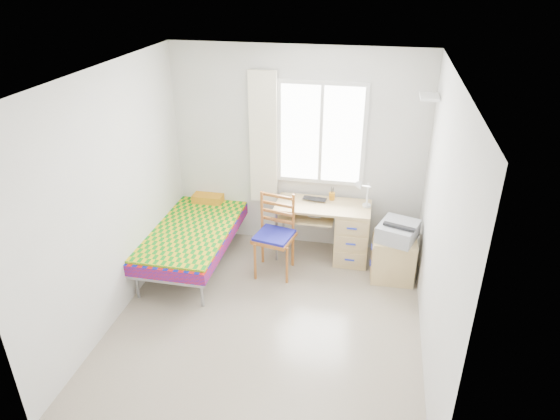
# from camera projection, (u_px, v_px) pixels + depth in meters

# --- Properties ---
(floor) EXTENTS (3.50, 3.50, 0.00)m
(floor) POSITION_uv_depth(u_px,v_px,m) (267.00, 320.00, 5.35)
(floor) COLOR #BCAD93
(floor) RESTS_ON ground
(ceiling) EXTENTS (3.50, 3.50, 0.00)m
(ceiling) POSITION_uv_depth(u_px,v_px,m) (264.00, 75.00, 4.18)
(ceiling) COLOR white
(ceiling) RESTS_ON wall_back
(wall_back) EXTENTS (3.20, 0.00, 3.20)m
(wall_back) POSITION_uv_depth(u_px,v_px,m) (297.00, 151.00, 6.30)
(wall_back) COLOR silver
(wall_back) RESTS_ON ground
(wall_left) EXTENTS (0.00, 3.50, 3.50)m
(wall_left) POSITION_uv_depth(u_px,v_px,m) (112.00, 198.00, 5.05)
(wall_left) COLOR silver
(wall_left) RESTS_ON ground
(wall_right) EXTENTS (0.00, 3.50, 3.50)m
(wall_right) POSITION_uv_depth(u_px,v_px,m) (439.00, 229.00, 4.48)
(wall_right) COLOR silver
(wall_right) RESTS_ON ground
(window) EXTENTS (1.10, 0.04, 1.30)m
(window) POSITION_uv_depth(u_px,v_px,m) (321.00, 134.00, 6.11)
(window) COLOR white
(window) RESTS_ON wall_back
(curtain) EXTENTS (0.35, 0.05, 1.70)m
(curtain) POSITION_uv_depth(u_px,v_px,m) (263.00, 139.00, 6.24)
(curtain) COLOR white
(curtain) RESTS_ON wall_back
(floating_shelf) EXTENTS (0.20, 0.32, 0.03)m
(floating_shelf) POSITION_uv_depth(u_px,v_px,m) (430.00, 97.00, 5.34)
(floating_shelf) COLOR white
(floating_shelf) RESTS_ON wall_right
(bed) EXTENTS (0.97, 2.04, 0.88)m
(bed) POSITION_uv_depth(u_px,v_px,m) (198.00, 228.00, 6.31)
(bed) COLOR #95979E
(bed) RESTS_ON floor
(desk) EXTENTS (1.18, 0.54, 0.74)m
(desk) POSITION_uv_depth(u_px,v_px,m) (347.00, 231.00, 6.29)
(desk) COLOR tan
(desk) RESTS_ON floor
(chair) EXTENTS (0.51, 0.51, 1.00)m
(chair) POSITION_uv_depth(u_px,v_px,m) (276.00, 230.00, 5.98)
(chair) COLOR #AA5E21
(chair) RESTS_ON floor
(cabinet) EXTENTS (0.52, 0.46, 0.54)m
(cabinet) POSITION_uv_depth(u_px,v_px,m) (393.00, 258.00, 5.96)
(cabinet) COLOR tan
(cabinet) RESTS_ON floor
(printer) EXTENTS (0.53, 0.57, 0.20)m
(printer) POSITION_uv_depth(u_px,v_px,m) (398.00, 231.00, 5.79)
(printer) COLOR #B1B2B9
(printer) RESTS_ON cabinet
(laptop) EXTENTS (0.32, 0.23, 0.02)m
(laptop) POSITION_uv_depth(u_px,v_px,m) (314.00, 201.00, 6.28)
(laptop) COLOR black
(laptop) RESTS_ON desk
(pen_cup) EXTENTS (0.08, 0.08, 0.09)m
(pen_cup) POSITION_uv_depth(u_px,v_px,m) (332.00, 196.00, 6.31)
(pen_cup) COLOR orange
(pen_cup) RESTS_ON desk
(task_lamp) EXTENTS (0.22, 0.32, 0.40)m
(task_lamp) POSITION_uv_depth(u_px,v_px,m) (362.00, 191.00, 5.95)
(task_lamp) COLOR white
(task_lamp) RESTS_ON desk
(book) EXTENTS (0.17, 0.22, 0.02)m
(book) POSITION_uv_depth(u_px,v_px,m) (310.00, 213.00, 6.32)
(book) COLOR gray
(book) RESTS_ON desk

